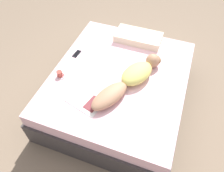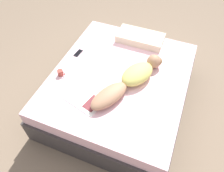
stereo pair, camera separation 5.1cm
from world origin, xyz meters
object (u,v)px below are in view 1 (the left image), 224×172
object	(u,v)px
person	(131,78)
coffee_mug	(60,74)
open_magazine	(86,100)
cell_phone	(77,54)

from	to	relation	value
person	coffee_mug	distance (m)	0.92
open_magazine	coffee_mug	xyz separation A→B (m)	(-0.48, 0.24, 0.04)
person	open_magazine	xyz separation A→B (m)	(-0.42, -0.45, -0.08)
open_magazine	coffee_mug	world-z (taller)	coffee_mug
cell_phone	person	bearing A→B (deg)	-10.55
person	open_magazine	bearing A→B (deg)	-108.15
coffee_mug	open_magazine	bearing A→B (deg)	-26.60
person	cell_phone	bearing A→B (deg)	-170.89
person	coffee_mug	size ratio (longest dim) A/B	11.21
open_magazine	cell_phone	distance (m)	0.84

